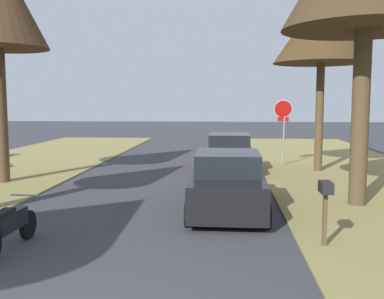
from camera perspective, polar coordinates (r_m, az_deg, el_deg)
name	(u,v)px	position (r m, az deg, el deg)	size (l,w,h in m)	color
stop_sign_far	(283,118)	(19.98, 11.73, 4.00)	(0.81, 0.75, 2.90)	#9EA0A5
street_tree_right_mid_b	(322,29)	(18.82, 16.50, 14.76)	(3.83, 3.83, 7.12)	brown
parked_sedan_black	(228,183)	(11.62, 4.65, -4.40)	(1.96, 4.41, 1.57)	black
parked_sedan_red	(229,154)	(18.06, 4.84, -0.62)	(1.96, 4.41, 1.57)	red
parked_motorcycle	(10,226)	(9.26, -22.52, -9.13)	(0.60, 2.05, 0.97)	black
curbside_mailbox	(326,195)	(8.96, 16.92, -5.66)	(0.22, 0.44, 1.27)	brown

